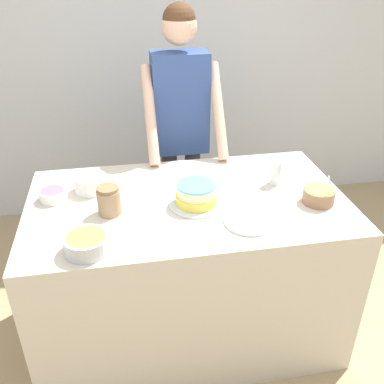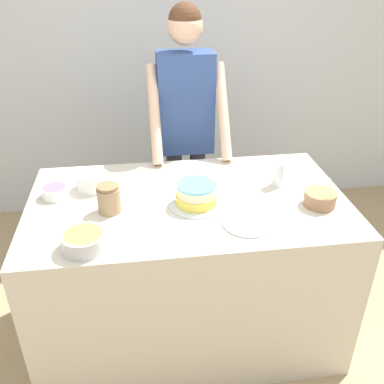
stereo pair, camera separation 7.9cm
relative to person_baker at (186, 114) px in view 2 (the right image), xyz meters
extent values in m
cube|color=silver|center=(-0.08, 0.81, 0.19)|extent=(10.00, 0.05, 2.60)
cube|color=beige|center=(-0.08, -0.75, -0.66)|extent=(1.66, 0.95, 0.91)
cylinder|color=#2D2D38|center=(-0.08, 0.01, -0.68)|extent=(0.11, 0.11, 0.86)
cylinder|color=#2D2D38|center=(0.08, 0.01, -0.68)|extent=(0.11, 0.11, 0.86)
cube|color=#334C8C|center=(0.00, 0.01, 0.07)|extent=(0.36, 0.20, 0.65)
cylinder|color=beige|center=(-0.21, -0.17, 0.07)|extent=(0.06, 0.41, 0.54)
cylinder|color=beige|center=(0.21, -0.17, 0.07)|extent=(0.06, 0.41, 0.54)
sphere|color=beige|center=(0.00, 0.01, 0.54)|extent=(0.22, 0.22, 0.22)
sphere|color=#51331E|center=(0.00, 0.01, 0.58)|extent=(0.20, 0.20, 0.20)
cylinder|color=silver|center=(-0.05, -0.80, -0.19)|extent=(0.29, 0.29, 0.01)
cylinder|color=#F2DB4C|center=(-0.05, -0.80, -0.17)|extent=(0.21, 0.21, 0.05)
cylinder|color=#F4EABC|center=(-0.05, -0.80, -0.12)|extent=(0.20, 0.20, 0.05)
cylinder|color=#60B7E0|center=(-0.05, -0.80, -0.09)|extent=(0.20, 0.20, 0.01)
cylinder|color=#936B4C|center=(0.57, -0.90, -0.16)|extent=(0.16, 0.16, 0.07)
cylinder|color=#F2DB4C|center=(0.57, -0.90, -0.13)|extent=(0.14, 0.14, 0.01)
cylinder|color=silver|center=(0.60, -0.95, -0.10)|extent=(0.07, 0.04, 0.18)
cylinder|color=white|center=(-0.77, -0.63, -0.17)|extent=(0.14, 0.14, 0.06)
cylinder|color=#9E66B7|center=(-0.77, -0.63, -0.15)|extent=(0.12, 0.12, 0.01)
cylinder|color=white|center=(-0.58, -0.56, -0.16)|extent=(0.17, 0.17, 0.09)
cylinder|color=white|center=(-0.58, -0.56, -0.12)|extent=(0.15, 0.15, 0.01)
cylinder|color=silver|center=(-0.56, -0.62, -0.12)|extent=(0.08, 0.04, 0.14)
cylinder|color=silver|center=(-0.58, -1.11, -0.16)|extent=(0.20, 0.20, 0.08)
cylinder|color=olive|center=(-0.58, -1.11, -0.13)|extent=(0.17, 0.17, 0.01)
cylinder|color=silver|center=(0.42, -0.66, -0.13)|extent=(0.06, 0.06, 0.13)
cylinder|color=silver|center=(0.17, -1.02, -0.19)|extent=(0.24, 0.24, 0.01)
cylinder|color=#9E7F5B|center=(-0.48, -0.81, -0.14)|extent=(0.11, 0.11, 0.13)
cylinder|color=olive|center=(-0.48, -0.81, -0.06)|extent=(0.10, 0.10, 0.02)
camera|label=1|loc=(-0.40, -2.64, 0.94)|focal=40.00mm
camera|label=2|loc=(-0.32, -2.66, 0.94)|focal=40.00mm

